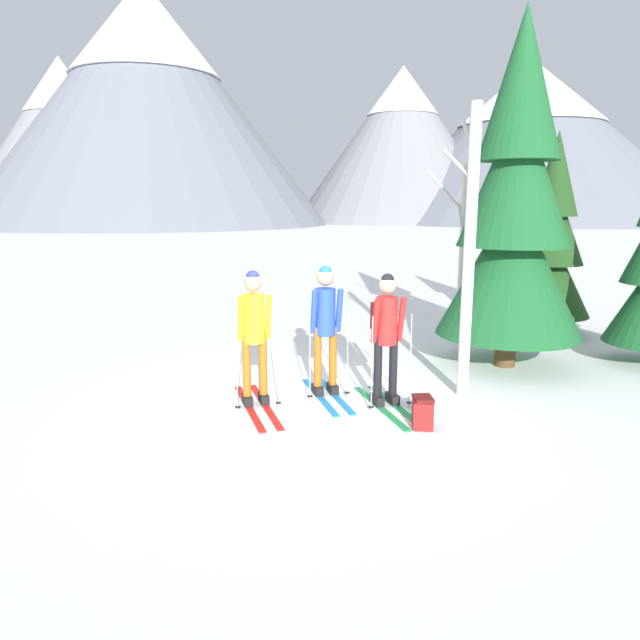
# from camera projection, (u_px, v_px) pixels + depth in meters

# --- Properties ---
(ground_plane) EXTENTS (400.00, 400.00, 0.00)m
(ground_plane) POSITION_uv_depth(u_px,v_px,m) (314.00, 399.00, 7.97)
(ground_plane) COLOR white
(skier_in_yellow) EXTENTS (0.72, 1.80, 1.81)m
(skier_in_yellow) POSITION_uv_depth(u_px,v_px,m) (254.00, 330.00, 7.56)
(skier_in_yellow) COLOR red
(skier_in_yellow) RESTS_ON ground
(skier_in_blue) EXTENTS (0.64, 1.63, 1.82)m
(skier_in_blue) POSITION_uv_depth(u_px,v_px,m) (326.00, 324.00, 7.96)
(skier_in_blue) COLOR #1E84D1
(skier_in_blue) RESTS_ON ground
(skier_in_red) EXTENTS (0.70, 1.74, 1.77)m
(skier_in_red) POSITION_uv_depth(u_px,v_px,m) (386.00, 332.00, 7.57)
(skier_in_red) COLOR green
(skier_in_red) RESTS_ON ground
(pine_tree_mid) EXTENTS (2.30, 2.30, 5.57)m
(pine_tree_mid) POSITION_uv_depth(u_px,v_px,m) (515.00, 210.00, 9.09)
(pine_tree_mid) COLOR #51381E
(pine_tree_mid) RESTS_ON ground
(pine_tree_far) EXTENTS (1.67, 1.67, 4.04)m
(pine_tree_far) POSITION_uv_depth(u_px,v_px,m) (551.00, 243.00, 11.62)
(pine_tree_far) COLOR #51381E
(pine_tree_far) RESTS_ON ground
(birch_tree_tall) EXTENTS (0.80, 0.65, 3.37)m
(birch_tree_tall) POSITION_uv_depth(u_px,v_px,m) (462.00, 250.00, 11.17)
(birch_tree_tall) COLOR silver
(birch_tree_tall) RESTS_ON ground
(birch_tree_slender) EXTENTS (0.31, 0.81, 3.93)m
(birch_tree_slender) POSITION_uv_depth(u_px,v_px,m) (469.00, 251.00, 7.75)
(birch_tree_slender) COLOR silver
(birch_tree_slender) RESTS_ON ground
(backpack_on_snow_front) EXTENTS (0.29, 0.35, 0.38)m
(backpack_on_snow_front) POSITION_uv_depth(u_px,v_px,m) (423.00, 412.00, 6.96)
(backpack_on_snow_front) COLOR maroon
(backpack_on_snow_front) RESTS_ON ground
(mountain_ridge_distant) EXTENTS (101.24, 50.99, 26.99)m
(mountain_ridge_distant) POSITION_uv_depth(u_px,v_px,m) (310.00, 127.00, 73.79)
(mountain_ridge_distant) COLOR gray
(mountain_ridge_distant) RESTS_ON ground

